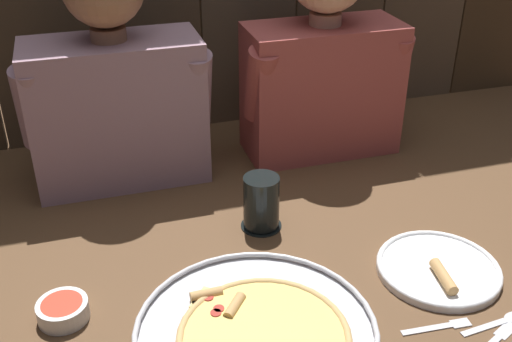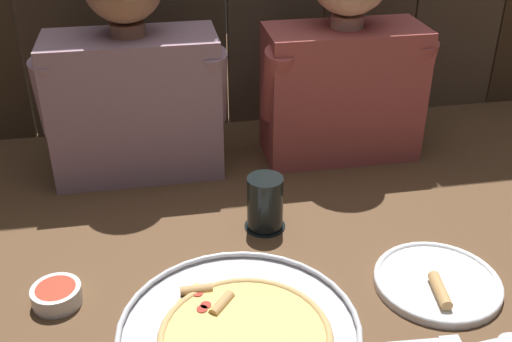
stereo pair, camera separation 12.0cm
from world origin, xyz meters
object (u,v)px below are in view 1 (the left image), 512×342
at_px(dinner_plate, 438,268).
at_px(dipping_bowl, 63,310).
at_px(pizza_tray, 258,331).
at_px(drinking_glass, 261,203).
at_px(diner_left, 114,79).
at_px(diner_right, 324,50).

relative_size(dinner_plate, dipping_bowl, 2.65).
distance_m(pizza_tray, drinking_glass, 0.34).
xyz_separation_m(pizza_tray, dipping_bowl, (-0.32, 0.14, 0.01)).
xyz_separation_m(pizza_tray, diner_left, (-0.16, 0.63, 0.25)).
height_order(pizza_tray, drinking_glass, drinking_glass).
distance_m(dinner_plate, diner_left, 0.83).
height_order(drinking_glass, diner_right, diner_right).
distance_m(drinking_glass, dipping_bowl, 0.46).
height_order(drinking_glass, dipping_bowl, drinking_glass).
bearing_deg(drinking_glass, dinner_plate, -41.66).
bearing_deg(dipping_bowl, diner_right, 35.33).
distance_m(dinner_plate, diner_right, 0.63).
height_order(dinner_plate, drinking_glass, drinking_glass).
height_order(pizza_tray, dinner_plate, dinner_plate).
bearing_deg(diner_right, dipping_bowl, -144.67).
relative_size(drinking_glass, dipping_bowl, 1.34).
height_order(dinner_plate, dipping_bowl, same).
bearing_deg(drinking_glass, dipping_bowl, -157.77).
height_order(pizza_tray, diner_left, diner_left).
bearing_deg(dipping_bowl, pizza_tray, -24.02).
bearing_deg(diner_right, dinner_plate, -87.42).
height_order(dinner_plate, diner_right, diner_right).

